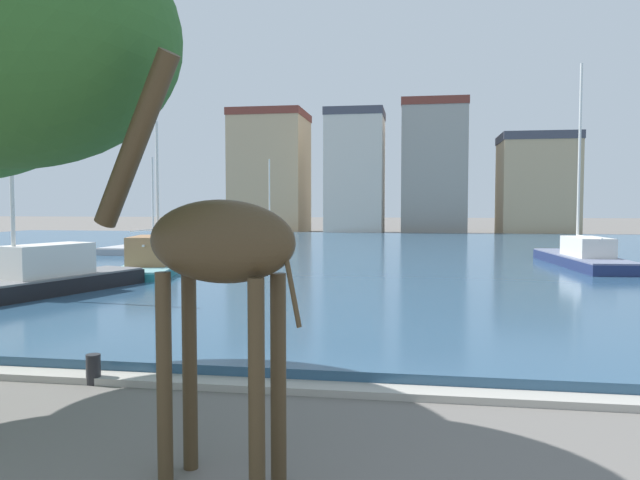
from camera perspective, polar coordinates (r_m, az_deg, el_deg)
harbor_water at (r=35.36m, az=5.29°, el=-1.37°), size 79.69×50.99×0.29m
quay_edge_coping at (r=10.15m, az=-4.93°, el=-13.52°), size 79.69×0.50×0.12m
giraffe_statue at (r=6.49m, az=-10.49°, el=-0.93°), size 2.77×1.24×4.94m
sailboat_teal at (r=26.24m, az=-15.02°, el=-2.18°), size 3.69×8.66×6.48m
sailboat_navy at (r=30.14m, az=23.02°, el=-1.65°), size 2.67×9.89×9.38m
sailboat_black at (r=19.72m, az=-26.68°, el=-4.07°), size 4.08×9.04×6.49m
sailboat_white at (r=50.58m, az=-4.80°, el=0.37°), size 2.61×9.62×6.85m
sailboat_grey at (r=39.00m, az=-15.25°, el=-0.74°), size 2.39×9.66×5.95m
mooring_bollard at (r=11.05m, az=-20.53°, el=-11.30°), size 0.24×0.24×0.50m
townhouse_narrow_midrow at (r=68.31m, az=-4.68°, el=6.37°), size 8.01×8.08×13.39m
townhouse_end_terrace at (r=63.45m, az=3.33°, el=6.36°), size 5.96×6.01×12.82m
townhouse_corner_house at (r=64.79m, az=10.64°, el=6.68°), size 6.68×6.73×13.80m
townhouse_wide_warehouse at (r=65.07m, az=19.70°, el=4.91°), size 7.44×6.80×10.13m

